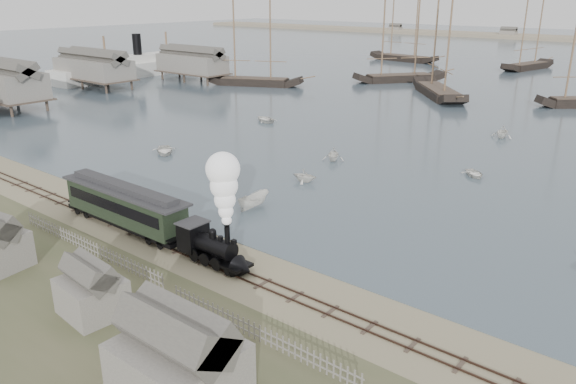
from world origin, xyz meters
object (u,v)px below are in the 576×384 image
Objects in this scene: locomotive at (220,219)px; passenger_coach at (125,204)px; steamship at (138,55)px; beached_dinghy at (209,243)px.

locomotive is 12.25m from passenger_coach.
locomotive is at bearing -127.29° from steamship.
passenger_coach is at bearing 131.91° from beached_dinghy.
beached_dinghy is 0.08× the size of steamship.
steamship is (-89.40, 60.18, 4.84)m from beached_dinghy.
passenger_coach is 101.81m from steamship.
steamship reaches higher than beached_dinghy.
locomotive reaches higher than passenger_coach.
beached_dinghy is 107.88m from steamship.
passenger_coach is at bearing 180.00° from locomotive.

